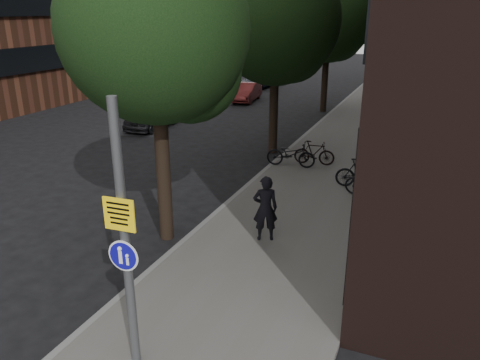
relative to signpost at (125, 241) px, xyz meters
The scene contains 14 objects.
sidewalk 10.10m from the signpost, 85.07° to the left, with size 4.50×60.00×0.12m, color #5C5955.
curb_edge 10.16m from the signpost, 98.17° to the left, with size 0.15×60.00×0.13m, color slate.
street_tree_near 5.55m from the signpost, 113.57° to the left, with size 4.40×4.40×7.50m.
street_tree_mid 13.36m from the signpost, 98.51° to the left, with size 5.00×5.00×7.80m.
street_tree_far 22.19m from the signpost, 95.04° to the left, with size 5.00×5.00×7.80m.
signpost is the anchor object (origin of this frame).
pedestrian 5.22m from the signpost, 84.42° to the left, with size 0.63×0.41×1.72m, color black.
parked_bike_facade_near 9.58m from the signpost, 73.99° to the left, with size 0.59×1.69×0.89m, color black.
parked_bike_facade_far 10.09m from the signpost, 77.58° to the left, with size 0.47×1.65×0.99m, color black.
parked_bike_curb_near 11.09m from the signpost, 93.40° to the left, with size 0.64×1.83×0.96m, color black.
parked_bike_curb_far 11.64m from the signpost, 89.49° to the left, with size 0.43×1.53×0.92m, color black.
parked_car_near 17.20m from the signpost, 121.95° to the left, with size 1.49×3.71×1.26m, color black.
parked_car_mid 24.25m from the signpost, 107.77° to the left, with size 1.23×3.52×1.16m, color maroon.
parked_car_far 29.66m from the signpost, 106.67° to the left, with size 1.70×4.19×1.21m, color black.
Camera 1 is at (3.52, -4.99, 5.73)m, focal length 35.00 mm.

